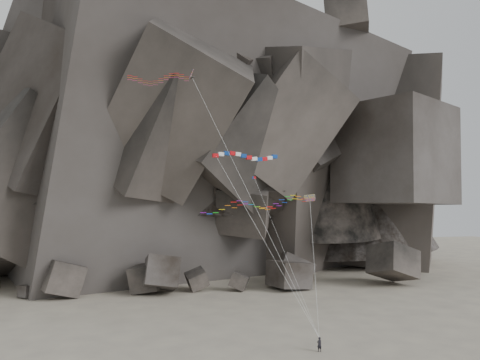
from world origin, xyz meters
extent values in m
plane|color=#A79E87|center=(0.00, 0.00, 0.00)|extent=(260.00, 260.00, 0.00)
cube|color=#47423F|center=(-14.91, 39.48, 1.63)|extent=(5.71, 6.14, 4.74)
cube|color=#47423F|center=(14.96, 39.75, 1.52)|extent=(3.65, 4.81, 4.43)
cube|color=#47423F|center=(-10.77, 31.97, 2.72)|extent=(7.08, 7.82, 7.79)
cube|color=#47423F|center=(3.75, 32.04, 1.35)|extent=(4.52, 3.73, 3.76)
cube|color=#47423F|center=(13.59, 32.17, 2.40)|extent=(8.55, 8.56, 5.61)
cube|color=#47423F|center=(35.32, 31.69, 2.87)|extent=(11.24, 10.54, 9.27)
cube|color=#47423F|center=(16.28, 36.38, 1.98)|extent=(8.07, 6.70, 6.91)
cube|color=#47423F|center=(-27.68, 31.94, 2.73)|extent=(8.49, 6.97, 7.11)
cube|color=#47423F|center=(-13.31, 33.39, 2.34)|extent=(7.54, 6.71, 5.84)
cube|color=#47423F|center=(-33.84, 33.82, 1.01)|extent=(3.74, 3.93, 2.33)
cube|color=#47423F|center=(-4.07, 33.50, 1.40)|extent=(4.77, 4.53, 4.56)
imported|color=black|center=(6.17, -3.49, 0.95)|extent=(0.75, 0.58, 1.90)
cylinder|color=silver|center=(-0.91, 0.34, 17.42)|extent=(14.18, 7.69, 31.77)
cube|color=red|center=(-5.14, 1.99, 22.88)|extent=(0.76, 0.57, 0.46)
cube|color=white|center=(-4.43, 2.08, 23.07)|extent=(0.79, 0.57, 0.52)
cube|color=navy|center=(-3.71, 2.13, 23.20)|extent=(0.81, 0.58, 0.55)
cube|color=red|center=(-3.00, 2.16, 23.21)|extent=(0.82, 0.58, 0.55)
cube|color=white|center=(-2.28, 2.18, 23.11)|extent=(0.80, 0.58, 0.53)
cube|color=navy|center=(-1.57, 2.22, 22.93)|extent=(0.77, 0.57, 0.48)
cube|color=red|center=(-0.85, 2.30, 22.73)|extent=(0.79, 0.57, 0.51)
cube|color=white|center=(-0.14, 2.43, 22.59)|extent=(0.81, 0.58, 0.54)
cube|color=navy|center=(0.58, 2.60, 22.54)|extent=(0.82, 0.58, 0.56)
cube|color=red|center=(1.29, 2.80, 22.62)|extent=(0.81, 0.58, 0.54)
cube|color=white|center=(2.01, 3.01, 22.79)|extent=(0.78, 0.57, 0.49)
cube|color=navy|center=(2.72, 3.21, 22.99)|extent=(0.78, 0.57, 0.49)
cylinder|color=silver|center=(0.51, -0.85, 12.21)|extent=(11.34, 5.32, 21.35)
cube|color=yellow|center=(7.65, 3.60, 17.73)|extent=(1.59, 0.93, 0.84)
cube|color=#0CB219|center=(7.65, 3.40, 17.42)|extent=(1.31, 0.72, 0.57)
cylinder|color=silver|center=(6.91, 0.06, 9.64)|extent=(1.51, 7.12, 16.20)
cube|color=red|center=(0.47, 5.02, 20.31)|extent=(0.48, 0.15, 0.31)
cube|color=navy|center=(0.31, 5.03, 20.31)|extent=(0.18, 0.08, 0.32)
cylinder|color=silver|center=(3.32, 0.77, 10.93)|extent=(5.73, 8.54, 18.77)
camera|label=1|loc=(-13.37, -54.99, 17.85)|focal=35.00mm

